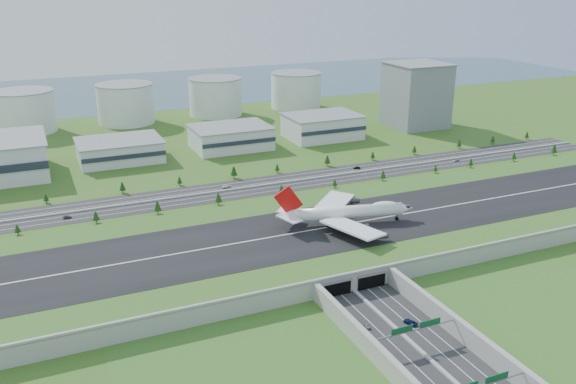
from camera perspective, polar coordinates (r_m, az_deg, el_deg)
name	(u,v)px	position (r m, az deg, el deg)	size (l,w,h in m)	color
ground	(305,246)	(305.81, 1.56, -5.11)	(1200.00, 1200.00, 0.00)	#3D541A
airfield_deck	(305,239)	(304.03, 1.57, -4.42)	(520.00, 100.00, 9.20)	#979791
underpass_road	(422,345)	(229.36, 12.45, -13.80)	(38.80, 120.40, 8.00)	#28282B
sign_gantry_near	(416,330)	(230.41, 11.87, -12.54)	(38.70, 0.70, 9.80)	gray
north_expressway	(241,189)	(387.61, -4.39, 0.31)	(560.00, 36.00, 0.12)	#28282B
tree_row	(252,181)	(387.10, -3.43, 1.00)	(497.69, 48.68, 8.48)	#3D2819
hangar_mid_a	(120,150)	(461.03, -15.47, 3.77)	(58.00, 42.00, 15.00)	silver
hangar_mid_b	(231,137)	(479.05, -5.38, 5.11)	(58.00, 42.00, 17.00)	silver
hangar_mid_c	(322,126)	(508.54, 3.24, 6.14)	(58.00, 42.00, 19.00)	silver
office_tower	(416,95)	(557.32, 11.91, 8.84)	(46.00, 46.00, 55.00)	gray
fuel_tank_a	(25,112)	(571.91, -23.42, 6.90)	(50.00, 50.00, 35.00)	silver
fuel_tank_b	(126,104)	(577.98, -14.96, 7.97)	(50.00, 50.00, 35.00)	silver
fuel_tank_c	(215,97)	(596.23, -6.81, 8.83)	(50.00, 50.00, 35.00)	silver
fuel_tank_d	(296,91)	(625.59, 0.75, 9.47)	(50.00, 50.00, 35.00)	silver
bay_water	(133,90)	(751.65, -14.33, 9.25)	(1200.00, 260.00, 0.06)	#345464
boeing_747	(346,212)	(310.88, 5.42, -1.89)	(72.01, 67.30, 22.62)	white
car_0	(367,326)	(241.78, 7.42, -12.30)	(1.63, 4.05, 1.38)	#9F9FA3
car_2	(410,322)	(246.45, 11.37, -11.84)	(2.66, 5.76, 1.60)	#0D1642
car_4	(67,217)	(361.25, -19.98, -2.20)	(1.94, 4.81, 1.64)	#525257
car_5	(357,168)	(428.66, 6.46, 2.27)	(1.70, 4.89, 1.61)	black
car_6	(457,160)	(460.84, 15.49, 2.89)	(2.24, 4.87, 1.35)	silver
car_7	(226,187)	(389.57, -5.81, 0.51)	(2.41, 5.92, 1.72)	silver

